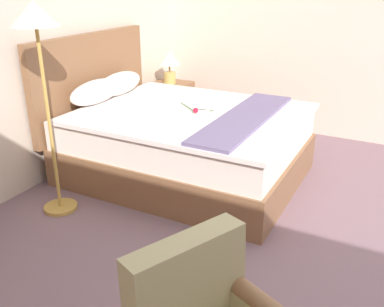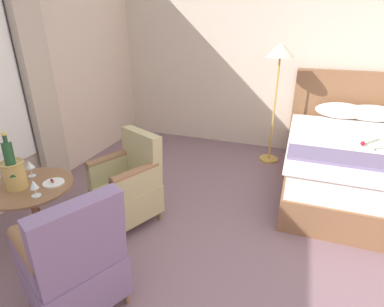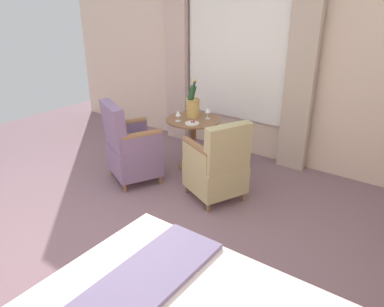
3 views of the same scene
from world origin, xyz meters
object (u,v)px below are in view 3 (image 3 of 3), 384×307
object	(u,v)px
side_table_round	(193,137)
champagne_bucket	(193,105)
wine_glass_near_bucket	(178,114)
armchair_facing_bed	(130,149)
snack_plate	(192,123)
wine_glass_near_edge	(208,110)
armchair_by_window	(218,166)

from	to	relation	value
side_table_round	champagne_bucket	size ratio (longest dim) A/B	1.43
wine_glass_near_bucket	side_table_round	bearing A→B (deg)	150.06
armchair_facing_bed	snack_plate	bearing A→B (deg)	139.92
wine_glass_near_bucket	armchair_facing_bed	distance (m)	0.73
side_table_round	wine_glass_near_bucket	xyz separation A→B (m)	(0.18, -0.10, 0.34)
champagne_bucket	armchair_facing_bed	bearing A→B (deg)	-22.43
side_table_round	armchair_facing_bed	size ratio (longest dim) A/B	0.70
champagne_bucket	wine_glass_near_edge	distance (m)	0.21
snack_plate	armchair_facing_bed	bearing A→B (deg)	-40.08
champagne_bucket	wine_glass_near_edge	world-z (taller)	champagne_bucket
wine_glass_near_edge	side_table_round	bearing A→B (deg)	-50.33
wine_glass_near_bucket	champagne_bucket	bearing A→B (deg)	169.57
armchair_by_window	armchair_facing_bed	xyz separation A→B (m)	(0.24, -1.10, 0.02)
side_table_round	wine_glass_near_edge	bearing A→B (deg)	129.67
champagne_bucket	wine_glass_near_edge	bearing A→B (deg)	104.57
armchair_by_window	armchair_facing_bed	size ratio (longest dim) A/B	0.93
armchair_by_window	wine_glass_near_edge	bearing A→B (deg)	-138.41
champagne_bucket	armchair_by_window	distance (m)	1.05
champagne_bucket	wine_glass_near_bucket	distance (m)	0.26
wine_glass_near_edge	snack_plate	bearing A→B (deg)	-8.08
champagne_bucket	snack_plate	world-z (taller)	champagne_bucket
wine_glass_near_bucket	wine_glass_near_edge	world-z (taller)	wine_glass_near_edge
wine_glass_near_bucket	wine_glass_near_edge	xyz separation A→B (m)	(-0.30, 0.24, 0.01)
side_table_round	armchair_by_window	bearing A→B (deg)	53.59
armchair_facing_bed	armchair_by_window	bearing A→B (deg)	102.18
armchair_facing_bed	wine_glass_near_edge	bearing A→B (deg)	148.33
wine_glass_near_edge	snack_plate	size ratio (longest dim) A/B	0.84
side_table_round	armchair_facing_bed	distance (m)	0.85
wine_glass_near_edge	armchair_by_window	distance (m)	0.93
wine_glass_near_bucket	armchair_facing_bed	world-z (taller)	armchair_facing_bed
armchair_by_window	wine_glass_near_bucket	bearing A→B (deg)	-112.61
champagne_bucket	wine_glass_near_bucket	bearing A→B (deg)	-10.43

